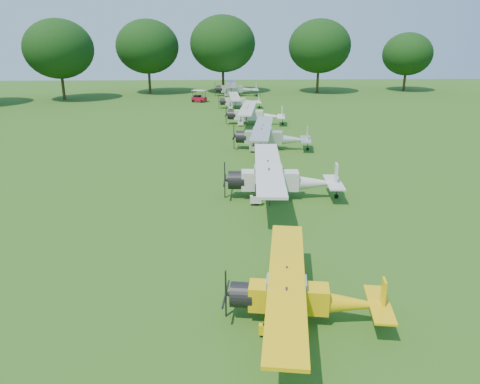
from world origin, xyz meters
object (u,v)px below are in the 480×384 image
object	(u,v)px
aircraft_3	(279,177)
aircraft_6	(238,100)
aircraft_4	(269,135)
aircraft_2	(301,294)
aircraft_5	(253,114)
golf_cart	(199,98)
aircraft_7	(235,88)

from	to	relation	value
aircraft_3	aircraft_6	world-z (taller)	aircraft_3
aircraft_3	aircraft_4	xyz separation A→B (m)	(0.75, 13.02, -0.09)
aircraft_2	aircraft_5	world-z (taller)	aircraft_5
aircraft_3	aircraft_2	bearing A→B (deg)	-89.72
aircraft_2	aircraft_6	world-z (taller)	aircraft_2
golf_cart	aircraft_4	bearing A→B (deg)	-52.39
aircraft_3	golf_cart	bearing A→B (deg)	102.68
golf_cart	aircraft_7	bearing A→B (deg)	73.88
aircraft_6	aircraft_7	size ratio (longest dim) A/B	0.82
aircraft_4	aircraft_6	distance (m)	24.26
aircraft_3	aircraft_7	bearing A→B (deg)	95.03
aircraft_2	aircraft_4	bearing A→B (deg)	94.87
aircraft_7	aircraft_5	bearing A→B (deg)	-86.16
aircraft_6	golf_cart	size ratio (longest dim) A/B	3.99
aircraft_2	aircraft_3	size ratio (longest dim) A/B	0.81
aircraft_4	golf_cart	xyz separation A→B (m)	(-7.54, 30.53, -0.70)
golf_cart	aircraft_6	bearing A→B (deg)	-24.10
aircraft_7	aircraft_6	bearing A→B (deg)	-88.85
aircraft_4	aircraft_6	size ratio (longest dim) A/B	1.19
golf_cart	aircraft_5	bearing A→B (deg)	-45.66
aircraft_2	aircraft_7	size ratio (longest dim) A/B	0.83
aircraft_6	golf_cart	xyz separation A→B (m)	(-5.74, 6.34, -0.50)
aircraft_2	golf_cart	distance (m)	57.26
aircraft_2	aircraft_6	size ratio (longest dim) A/B	1.02
aircraft_2	aircraft_4	distance (m)	26.47
aircraft_3	aircraft_5	world-z (taller)	aircraft_3
golf_cart	aircraft_3	bearing A→B (deg)	-57.40
aircraft_4	golf_cart	size ratio (longest dim) A/B	4.74
aircraft_6	aircraft_5	bearing A→B (deg)	-85.68
aircraft_7	aircraft_3	bearing A→B (deg)	-87.70
aircraft_2	aircraft_3	bearing A→B (deg)	94.75
aircraft_4	aircraft_7	size ratio (longest dim) A/B	0.97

